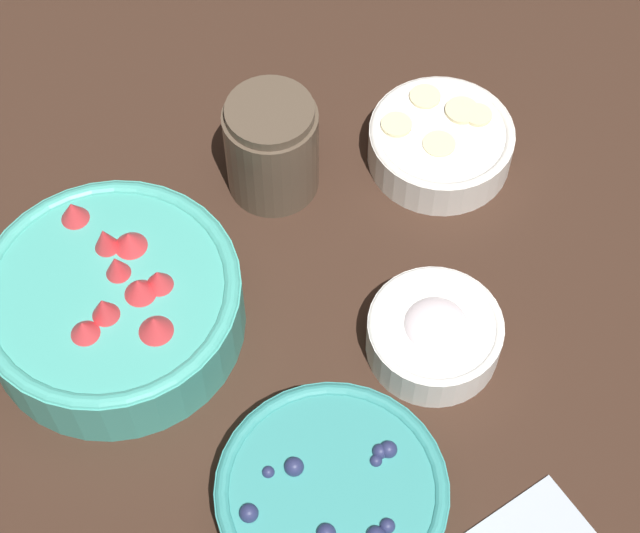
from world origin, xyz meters
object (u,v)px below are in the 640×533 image
bowl_strawberries (113,301)px  bowl_blueberries (332,497)px  bowl_cream (434,333)px  bowl_bananas (441,141)px  jar_chocolate (272,150)px

bowl_strawberries → bowl_blueberries: size_ratio=1.24×
bowl_blueberries → bowl_cream: size_ratio=1.56×
bowl_bananas → bowl_blueberries: bearing=104.5°
bowl_strawberries → bowl_cream: 0.28m
bowl_blueberries → jar_chocolate: bearing=-49.5°
bowl_strawberries → bowl_cream: bowl_strawberries is taller
bowl_strawberries → bowl_blueberries: (-0.26, 0.05, -0.01)m
bowl_strawberries → bowl_cream: size_ratio=1.94×
bowl_blueberries → bowl_cream: bearing=-89.9°
bowl_strawberries → bowl_bananas: 0.36m
bowl_strawberries → bowl_blueberries: 0.26m
jar_chocolate → bowl_bananas: bearing=-138.8°
bowl_strawberries → jar_chocolate: bearing=-99.1°
bowl_blueberries → bowl_bananas: (0.10, -0.37, -0.00)m
bowl_blueberries → bowl_bananas: size_ratio=1.31×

